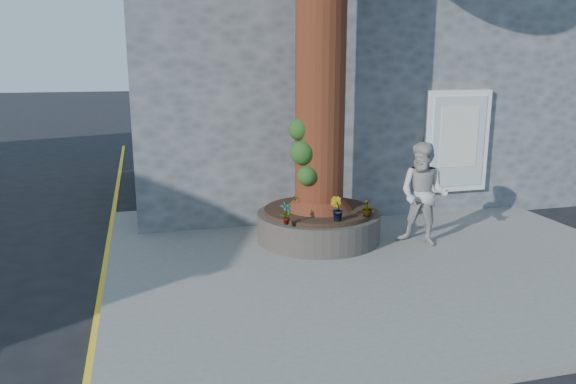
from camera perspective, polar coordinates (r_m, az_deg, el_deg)
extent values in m
plane|color=black|center=(8.69, 2.07, -9.92)|extent=(120.00, 120.00, 0.00)
cube|color=slate|center=(10.03, 8.69, -6.47)|extent=(9.00, 8.00, 0.12)
cube|color=yellow|center=(9.32, -18.32, -8.95)|extent=(0.10, 30.00, 0.01)
cube|color=#515456|center=(15.62, 3.37, 11.67)|extent=(10.00, 8.00, 6.00)
cube|color=white|center=(12.78, 16.76, 4.95)|extent=(1.50, 0.12, 2.20)
cube|color=silver|center=(12.73, 16.90, 4.90)|extent=(1.25, 0.04, 1.95)
cube|color=silver|center=(12.70, 16.98, 5.34)|extent=(0.90, 0.02, 1.30)
cube|color=#515456|center=(19.63, 26.60, 10.64)|extent=(6.00, 8.00, 6.00)
cylinder|color=black|center=(10.59, 3.12, -3.46)|extent=(2.30, 2.30, 0.52)
cylinder|color=black|center=(10.50, 3.14, -1.89)|extent=(2.04, 2.04, 0.08)
cone|color=#421F10|center=(10.41, 3.17, 0.18)|extent=(1.24, 1.24, 0.70)
sphere|color=#164015|center=(9.97, 1.49, 4.01)|extent=(0.44, 0.44, 0.44)
sphere|color=#164015|center=(9.96, 1.97, 1.66)|extent=(0.36, 0.36, 0.36)
sphere|color=#164015|center=(10.02, 1.20, 6.37)|extent=(0.40, 0.40, 0.40)
imported|color=#121E33|center=(11.89, 2.81, 1.40)|extent=(0.72, 0.58, 1.73)
imported|color=#AAA7A3|center=(10.43, 13.61, -0.21)|extent=(1.15, 1.15, 1.88)
cube|color=white|center=(11.91, 3.84, -2.17)|extent=(0.23, 0.19, 0.28)
imported|color=gray|center=(9.42, -0.19, -2.18)|extent=(0.24, 0.20, 0.38)
imported|color=gray|center=(9.68, 4.97, -1.72)|extent=(0.32, 0.32, 0.42)
imported|color=gray|center=(10.01, 8.05, -1.60)|extent=(0.25, 0.25, 0.32)
imported|color=gray|center=(10.28, 1.13, -1.15)|extent=(0.29, 0.31, 0.29)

